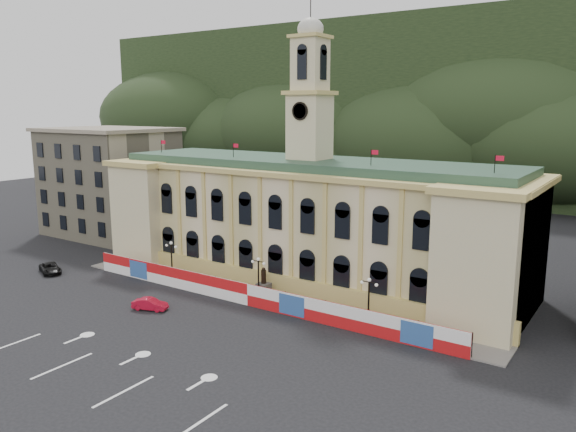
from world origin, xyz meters
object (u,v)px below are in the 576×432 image
Objects in this scene: red_sedan at (150,304)px; black_suv at (50,268)px; statue at (264,288)px; lamp_center at (258,275)px.

red_sedan is 22.00m from black_suv.
statue is at bearing -52.68° from black_suv.
lamp_center is (0.00, -1.00, 1.89)m from statue.
lamp_center reaches higher than black_suv.
black_suv reaches higher than red_sedan.
lamp_center is 0.97× the size of black_suv.
statue is 0.72× the size of lamp_center.
lamp_center is 12.50m from red_sedan.
red_sedan is at bearing -131.41° from lamp_center.
black_suv is at bearing -166.90° from lamp_center.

